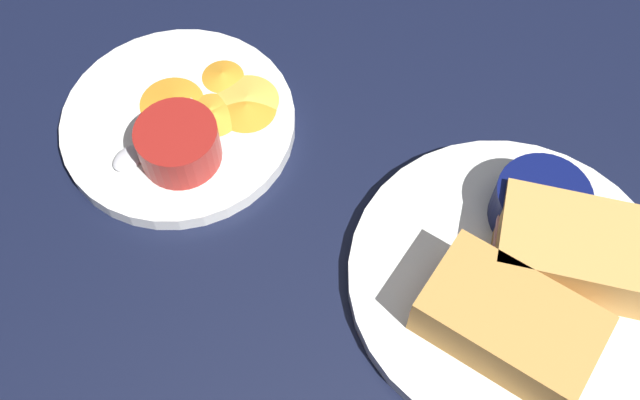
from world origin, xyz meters
TOP-DOWN VIEW (x-y plane):
  - ground_plane at (0.00, 0.00)cm, footprint 110.00×110.00cm
  - plate_sandwich_main at (-5.13, -7.29)cm, footprint 26.73×26.73cm
  - sandwich_half_near at (-7.16, -2.64)cm, footprint 13.88×8.83cm
  - sandwich_half_far at (-8.14, -11.38)cm, footprint 15.01×12.48cm
  - ramekin_dark_sauce at (-3.61, -13.11)cm, footprint 7.81×7.81cm
  - spoon_by_dark_ramekin at (-5.62, -7.49)cm, footprint 4.72×9.78cm
  - plate_chips_companion at (27.10, -1.27)cm, footprint 21.58×21.58cm
  - ramekin_light_gravy at (23.87, 1.43)cm, footprint 7.22×7.22cm
  - spoon_by_gravy_ramekin at (27.12, 3.41)cm, footprint 2.21×9.86cm
  - plantain_chip_scatter at (25.30, -4.90)cm, footprint 13.13×11.77cm

SIDE VIEW (x-z plane):
  - ground_plane at x=0.00cm, z-range -3.00..0.00cm
  - plate_sandwich_main at x=-5.13cm, z-range 0.00..1.60cm
  - plate_chips_companion at x=27.10cm, z-range 0.00..1.60cm
  - plantain_chip_scatter at x=25.30cm, z-range 1.60..2.20cm
  - spoon_by_dark_ramekin at x=-5.62cm, z-range 1.56..2.36cm
  - spoon_by_gravy_ramekin at x=27.12cm, z-range 1.56..2.36cm
  - ramekin_light_gravy at x=23.87cm, z-range 1.74..5.61cm
  - ramekin_dark_sauce at x=-3.61cm, z-range 1.75..5.82cm
  - sandwich_half_near at x=-7.16cm, z-range 1.60..6.40cm
  - sandwich_half_far at x=-8.14cm, z-range 1.60..6.40cm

